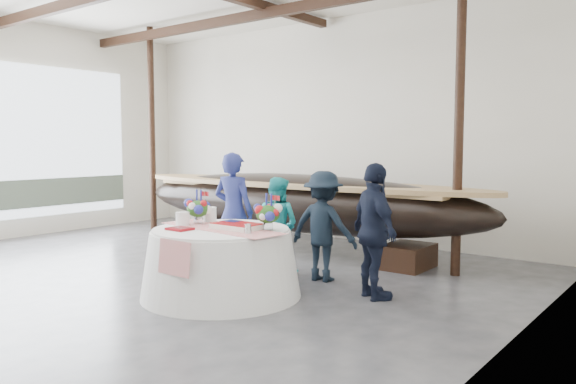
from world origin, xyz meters
The scene contains 10 objects.
floor centered at (0.00, 0.00, 0.00)m, with size 10.00×12.00×0.01m, color #3D3D42.
wall_back centered at (0.00, 6.00, 2.25)m, with size 10.00×0.02×4.50m, color silver.
wall_right centered at (5.00, 0.00, 2.25)m, with size 0.02×12.00×4.50m, color silver.
longboat_display centered at (0.46, 4.27, 0.90)m, with size 7.54×1.51×1.41m.
banquet_table centered at (1.54, 1.32, 0.44)m, with size 2.05×2.05×0.88m.
tabletop_items centered at (1.52, 1.46, 1.03)m, with size 1.95×0.95×0.40m.
guest_woman_blue centered at (0.70, 2.45, 0.91)m, with size 0.67×0.44×1.83m, color navy.
guest_woman_teal centered at (1.29, 2.77, 0.73)m, with size 0.71×0.55×1.46m, color #23B0B5.
guest_man_left centered at (2.12, 2.80, 0.79)m, with size 1.02×0.58×1.57m, color black.
guest_man_right centered at (3.16, 2.41, 0.86)m, with size 1.01×0.42×1.72m, color black.
Camera 1 is at (6.59, -3.76, 1.97)m, focal length 35.00 mm.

